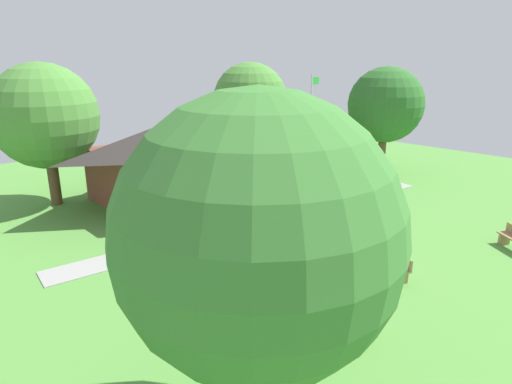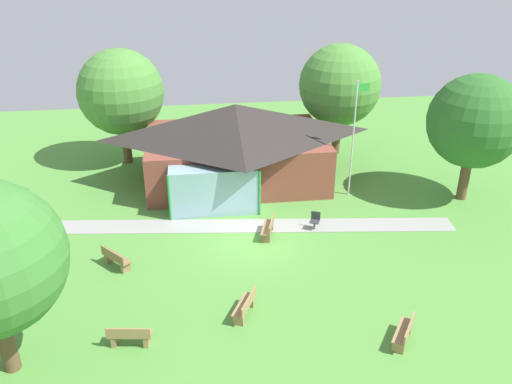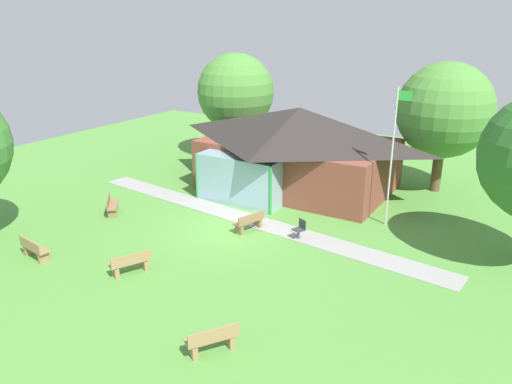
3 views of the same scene
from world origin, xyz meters
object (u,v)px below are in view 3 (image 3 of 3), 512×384
flagpole (393,152)px  bench_front_center (130,264)px  tree_behind_pavilion_left (236,92)px  bench_mid_left (112,206)px  tree_behind_pavilion_right (445,111)px  patio_chair_lawn_spare (300,230)px  bench_front_left (34,249)px  pavilion (297,147)px  bench_rear_near_path (249,222)px  bench_front_right (212,340)px

flagpole → bench_front_center: (-6.67, -9.31, -2.99)m
bench_front_center → tree_behind_pavilion_left: bearing=45.7°
bench_mid_left → tree_behind_pavilion_right: bearing=90.2°
bench_mid_left → tree_behind_pavilion_right: 17.47m
tree_behind_pavilion_left → patio_chair_lawn_spare: bearing=-45.2°
bench_front_left → tree_behind_pavilion_left: (-1.46, 16.53, 3.96)m
patio_chair_lawn_spare → bench_mid_left: bearing=38.2°
tree_behind_pavilion_right → patio_chair_lawn_spare: bearing=-110.6°
pavilion → patio_chair_lawn_spare: bearing=-61.9°
bench_rear_near_path → tree_behind_pavilion_right: tree_behind_pavilion_right is taller
patio_chair_lawn_spare → tree_behind_pavilion_left: 14.03m
pavilion → bench_front_right: pavilion is taller
bench_rear_near_path → tree_behind_pavilion_right: (5.82, 9.81, 3.97)m
bench_front_right → patio_chair_lawn_spare: bearing=43.2°
flagpole → bench_front_left: (-10.71, -10.39, -2.99)m
bench_mid_left → bench_front_center: bearing=10.4°
bench_front_left → bench_front_center: bearing=22.9°
bench_front_left → bench_front_right: 9.32m
pavilion → tree_behind_pavilion_right: size_ratio=1.56×
flagpole → bench_front_right: (-1.44, -11.43, -2.99)m
bench_front_left → bench_rear_near_path: (5.74, 6.60, 0.00)m
pavilion → bench_mid_left: (-5.79, -8.06, -1.89)m
bench_mid_left → bench_front_center: size_ratio=0.91×
bench_rear_near_path → patio_chair_lawn_spare: 2.31m
patio_chair_lawn_spare → tree_behind_pavilion_right: tree_behind_pavilion_right is taller
tree_behind_pavilion_right → tree_behind_pavilion_left: size_ratio=1.00×
flagpole → bench_front_left: bearing=-135.9°
patio_chair_lawn_spare → tree_behind_pavilion_left: (-9.48, 9.56, 3.94)m
bench_rear_near_path → tree_behind_pavilion_right: bearing=-14.2°
bench_front_center → bench_rear_near_path: bearing=9.0°
bench_front_center → bench_rear_near_path: 5.77m
flagpole → patio_chair_lawn_spare: size_ratio=7.20×
bench_front_right → tree_behind_pavilion_left: size_ratio=0.22×
flagpole → bench_mid_left: (-11.68, -5.50, -2.99)m
pavilion → bench_rear_near_path: size_ratio=6.86×
pavilion → patio_chair_lawn_spare: pavilion is taller
patio_chair_lawn_spare → bench_front_left: bearing=66.2°
bench_rear_near_path → patio_chair_lawn_spare: bearing=-64.3°
pavilion → bench_rear_near_path: bearing=-81.8°
tree_behind_pavilion_right → tree_behind_pavilion_left: 13.02m
bench_mid_left → patio_chair_lawn_spare: 9.23m
patio_chair_lawn_spare → tree_behind_pavilion_left: tree_behind_pavilion_left is taller
bench_front_left → bench_mid_left: bearing=109.2°
flagpole → tree_behind_pavilion_right: tree_behind_pavilion_right is taller
bench_front_left → patio_chair_lawn_spare: patio_chair_lawn_spare is taller
pavilion → bench_front_left: size_ratio=6.93×
pavilion → patio_chair_lawn_spare: 7.04m
bench_front_right → bench_rear_near_path: same height
bench_front_right → tree_behind_pavilion_left: 20.96m
bench_front_right → bench_mid_left: 11.83m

